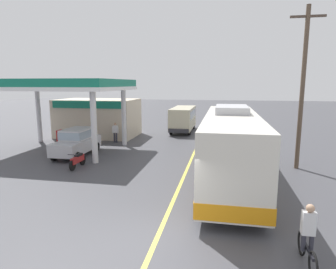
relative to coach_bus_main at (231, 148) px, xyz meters
The scene contains 11 objects.
ground 14.06m from the coach_bus_main, 99.69° to the left, with size 120.00×120.00×0.00m, color #424247.
lane_divider_stripe 9.23m from the coach_bus_main, 105.01° to the left, with size 0.16×50.00×0.01m, color #D8CC4C.
coach_bus_main is the anchor object (origin of this frame).
gas_station_roadside 14.76m from the coach_bus_main, 142.95° to the left, with size 9.10×11.95×5.10m.
car_at_pump 10.69m from the coach_bus_main, 160.68° to the left, with size 1.70×4.20×1.82m.
minibus_opposing_lane 15.50m from the coach_bus_main, 106.53° to the left, with size 2.04×6.13×2.44m.
cyclist_on_shoulder 6.90m from the coach_bus_main, 74.03° to the right, with size 0.34×1.82×1.72m.
motorcycle_parked_forecourt 8.74m from the coach_bus_main, behind, with size 0.55×1.80×0.92m.
pedestrian_near_pump 12.27m from the coach_bus_main, 138.07° to the left, with size 0.55×0.22×1.66m.
pedestrian_by_shop 11.36m from the coach_bus_main, 162.33° to the left, with size 0.55×0.22×1.66m.
utility_pole_roadside 5.70m from the coach_bus_main, 38.77° to the left, with size 1.80×0.24×8.91m.
Camera 1 is at (1.93, -8.01, 4.80)m, focal length 31.17 mm.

